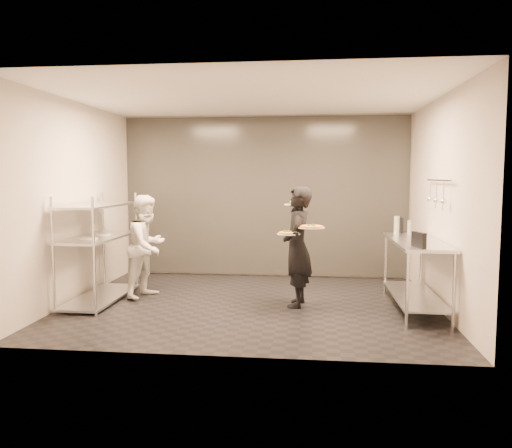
# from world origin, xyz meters

# --- Properties ---
(room_shell) EXTENTS (5.00, 4.00, 2.80)m
(room_shell) POSITION_xyz_m (0.00, 1.18, 1.40)
(room_shell) COLOR black
(room_shell) RESTS_ON ground
(pass_rack) EXTENTS (0.60, 1.60, 1.50)m
(pass_rack) POSITION_xyz_m (-2.15, -0.00, 0.77)
(pass_rack) COLOR silver
(pass_rack) RESTS_ON ground
(prep_counter) EXTENTS (0.60, 1.80, 0.92)m
(prep_counter) POSITION_xyz_m (2.18, 0.00, 0.63)
(prep_counter) COLOR silver
(prep_counter) RESTS_ON ground
(utensil_rail) EXTENTS (0.07, 1.20, 0.31)m
(utensil_rail) POSITION_xyz_m (2.43, -0.00, 1.55)
(utensil_rail) COLOR silver
(utensil_rail) RESTS_ON room_shell
(waiter) EXTENTS (0.43, 0.62, 1.61)m
(waiter) POSITION_xyz_m (0.63, -0.00, 0.81)
(waiter) COLOR black
(waiter) RESTS_ON ground
(chef) EXTENTS (0.76, 0.86, 1.48)m
(chef) POSITION_xyz_m (-1.55, 0.29, 0.74)
(chef) COLOR white
(chef) RESTS_ON ground
(pizza_plate_near) EXTENTS (0.30, 0.30, 0.05)m
(pizza_plate_near) POSITION_xyz_m (0.52, -0.25, 1.02)
(pizza_plate_near) COLOR silver
(pizza_plate_near) RESTS_ON waiter
(pizza_plate_far) EXTENTS (0.35, 0.35, 0.05)m
(pizza_plate_far) POSITION_xyz_m (0.81, -0.20, 1.10)
(pizza_plate_far) COLOR silver
(pizza_plate_far) RESTS_ON waiter
(salad_plate) EXTENTS (0.28, 0.28, 0.07)m
(salad_plate) POSITION_xyz_m (0.58, 0.26, 1.38)
(salad_plate) COLOR silver
(salad_plate) RESTS_ON waiter
(pos_monitor) EXTENTS (0.13, 0.26, 0.18)m
(pos_monitor) POSITION_xyz_m (2.06, -0.72, 1.01)
(pos_monitor) COLOR black
(pos_monitor) RESTS_ON prep_counter
(bottle_green) EXTENTS (0.07, 0.07, 0.26)m
(bottle_green) POSITION_xyz_m (2.03, 0.61, 1.05)
(bottle_green) COLOR gray
(bottle_green) RESTS_ON prep_counter
(bottle_clear) EXTENTS (0.06, 0.06, 0.19)m
(bottle_clear) POSITION_xyz_m (2.24, 0.80, 1.01)
(bottle_clear) COLOR gray
(bottle_clear) RESTS_ON prep_counter
(bottle_dark) EXTENTS (0.07, 0.07, 0.23)m
(bottle_dark) POSITION_xyz_m (2.13, 0.80, 1.03)
(bottle_dark) COLOR black
(bottle_dark) RESTS_ON prep_counter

